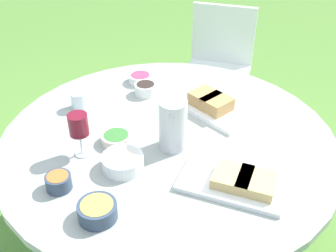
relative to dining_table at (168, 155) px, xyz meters
name	(u,v)px	position (x,y,z in m)	size (l,w,h in m)	color
ground_plane	(168,252)	(0.00, 0.00, -0.67)	(40.00, 40.00, 0.00)	#5B8C38
dining_table	(168,155)	(0.00, 0.00, 0.00)	(1.45, 1.45, 0.76)	#4C4C51
chair_near_left	(219,61)	(-1.26, 0.23, -0.14)	(0.49, 0.51, 0.89)	white
water_pitcher	(173,125)	(0.06, 0.03, 0.21)	(0.12, 0.12, 0.22)	silver
wine_glass	(78,126)	(0.15, -0.34, 0.24)	(0.08, 0.08, 0.19)	silver
platter_bread_main	(213,106)	(-0.23, 0.19, 0.13)	(0.36, 0.37, 0.08)	white
platter_charcuterie	(238,182)	(0.28, 0.29, 0.12)	(0.31, 0.43, 0.06)	white
bowl_fries	(97,210)	(0.48, -0.19, 0.13)	(0.14, 0.14, 0.06)	#334256
bowl_salad	(116,138)	(0.06, -0.21, 0.12)	(0.13, 0.13, 0.04)	beige
bowl_olives	(146,88)	(-0.36, -0.15, 0.13)	(0.11, 0.11, 0.06)	white
bowl_dip_red	(140,78)	(-0.48, -0.19, 0.12)	(0.12, 0.12, 0.04)	white
bowl_dip_cream	(123,161)	(0.22, -0.15, 0.13)	(0.16, 0.16, 0.06)	white
bowl_roasted_veg	(58,181)	(0.35, -0.36, 0.13)	(0.10, 0.10, 0.06)	#334256
cup_water_near	(79,100)	(-0.20, -0.44, 0.14)	(0.08, 0.08, 0.08)	silver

